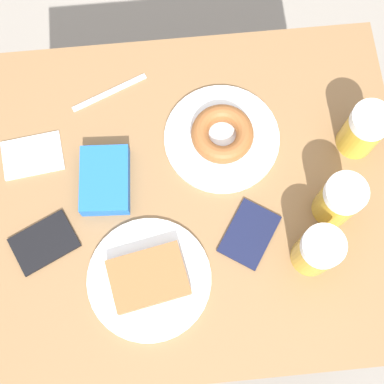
{
  "coord_description": "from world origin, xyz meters",
  "views": [
    {
      "loc": [
        -0.31,
        0.03,
        1.79
      ],
      "look_at": [
        0.0,
        0.0,
        0.72
      ],
      "focal_mm": 50.0,
      "sensor_mm": 36.0,
      "label": 1
    }
  ],
  "objects_px": {
    "fork": "(110,93)",
    "passport_near_edge": "(44,243)",
    "napkin_folded": "(33,156)",
    "plate_with_cake": "(149,278)",
    "blue_pouch": "(105,180)",
    "beer_mug_center": "(363,130)",
    "plate_with_donut": "(222,136)",
    "beer_mug_left": "(317,251)",
    "beer_mug_right": "(339,200)",
    "passport_far_edge": "(249,234)"
  },
  "relations": [
    {
      "from": "fork",
      "to": "passport_near_edge",
      "type": "bearing_deg",
      "value": 155.28
    },
    {
      "from": "napkin_folded",
      "to": "passport_near_edge",
      "type": "xyz_separation_m",
      "value": [
        -0.19,
        -0.02,
        0.0
      ]
    },
    {
      "from": "plate_with_cake",
      "to": "blue_pouch",
      "type": "distance_m",
      "value": 0.22
    },
    {
      "from": "plate_with_cake",
      "to": "beer_mug_center",
      "type": "relative_size",
      "value": 1.93
    },
    {
      "from": "plate_with_donut",
      "to": "blue_pouch",
      "type": "xyz_separation_m",
      "value": [
        -0.08,
        0.25,
        0.0
      ]
    },
    {
      "from": "plate_with_cake",
      "to": "beer_mug_center",
      "type": "distance_m",
      "value": 0.53
    },
    {
      "from": "beer_mug_left",
      "to": "passport_near_edge",
      "type": "xyz_separation_m",
      "value": [
        0.08,
        0.54,
        -0.06
      ]
    },
    {
      "from": "beer_mug_right",
      "to": "passport_far_edge",
      "type": "distance_m",
      "value": 0.19
    },
    {
      "from": "plate_with_donut",
      "to": "napkin_folded",
      "type": "distance_m",
      "value": 0.41
    },
    {
      "from": "passport_near_edge",
      "to": "plate_with_donut",
      "type": "bearing_deg",
      "value": -63.46
    },
    {
      "from": "plate_with_cake",
      "to": "beer_mug_left",
      "type": "bearing_deg",
      "value": -87.46
    },
    {
      "from": "plate_with_cake",
      "to": "blue_pouch",
      "type": "xyz_separation_m",
      "value": [
        0.21,
        0.08,
        0.01
      ]
    },
    {
      "from": "napkin_folded",
      "to": "passport_far_edge",
      "type": "bearing_deg",
      "value": -115.92
    },
    {
      "from": "beer_mug_left",
      "to": "beer_mug_right",
      "type": "xyz_separation_m",
      "value": [
        0.1,
        -0.06,
        0.0
      ]
    },
    {
      "from": "plate_with_donut",
      "to": "napkin_folded",
      "type": "bearing_deg",
      "value": 90.04
    },
    {
      "from": "plate_with_donut",
      "to": "beer_mug_center",
      "type": "distance_m",
      "value": 0.29
    },
    {
      "from": "blue_pouch",
      "to": "passport_near_edge",
      "type": "bearing_deg",
      "value": 131.25
    },
    {
      "from": "plate_with_donut",
      "to": "beer_mug_right",
      "type": "height_order",
      "value": "beer_mug_right"
    },
    {
      "from": "plate_with_cake",
      "to": "beer_mug_center",
      "type": "bearing_deg",
      "value": -61.34
    },
    {
      "from": "beer_mug_center",
      "to": "napkin_folded",
      "type": "height_order",
      "value": "beer_mug_center"
    },
    {
      "from": "plate_with_donut",
      "to": "fork",
      "type": "bearing_deg",
      "value": 60.61
    },
    {
      "from": "plate_with_cake",
      "to": "napkin_folded",
      "type": "height_order",
      "value": "plate_with_cake"
    },
    {
      "from": "plate_with_donut",
      "to": "passport_far_edge",
      "type": "xyz_separation_m",
      "value": [
        -0.22,
        -0.03,
        -0.01
      ]
    },
    {
      "from": "blue_pouch",
      "to": "beer_mug_center",
      "type": "bearing_deg",
      "value": -85.51
    },
    {
      "from": "beer_mug_left",
      "to": "napkin_folded",
      "type": "relative_size",
      "value": 0.94
    },
    {
      "from": "plate_with_cake",
      "to": "passport_far_edge",
      "type": "xyz_separation_m",
      "value": [
        0.07,
        -0.21,
        -0.01
      ]
    },
    {
      "from": "beer_mug_center",
      "to": "beer_mug_left",
      "type": "bearing_deg",
      "value": 150.56
    },
    {
      "from": "plate_with_donut",
      "to": "beer_mug_center",
      "type": "relative_size",
      "value": 1.93
    },
    {
      "from": "fork",
      "to": "passport_far_edge",
      "type": "distance_m",
      "value": 0.44
    },
    {
      "from": "beer_mug_center",
      "to": "napkin_folded",
      "type": "relative_size",
      "value": 0.94
    },
    {
      "from": "plate_with_cake",
      "to": "fork",
      "type": "distance_m",
      "value": 0.43
    },
    {
      "from": "plate_with_cake",
      "to": "passport_far_edge",
      "type": "bearing_deg",
      "value": -71.08
    },
    {
      "from": "beer_mug_center",
      "to": "plate_with_cake",
      "type": "bearing_deg",
      "value": 118.66
    },
    {
      "from": "beer_mug_left",
      "to": "fork",
      "type": "relative_size",
      "value": 0.76
    },
    {
      "from": "plate_with_cake",
      "to": "beer_mug_left",
      "type": "xyz_separation_m",
      "value": [
        0.01,
        -0.33,
        0.05
      ]
    },
    {
      "from": "passport_near_edge",
      "to": "blue_pouch",
      "type": "distance_m",
      "value": 0.18
    },
    {
      "from": "passport_near_edge",
      "to": "blue_pouch",
      "type": "height_order",
      "value": "blue_pouch"
    },
    {
      "from": "plate_with_donut",
      "to": "fork",
      "type": "xyz_separation_m",
      "value": [
        0.13,
        0.24,
        -0.02
      ]
    },
    {
      "from": "beer_mug_left",
      "to": "beer_mug_center",
      "type": "relative_size",
      "value": 1.0
    },
    {
      "from": "beer_mug_left",
      "to": "passport_near_edge",
      "type": "bearing_deg",
      "value": 81.55
    },
    {
      "from": "beer_mug_left",
      "to": "passport_far_edge",
      "type": "distance_m",
      "value": 0.14
    },
    {
      "from": "napkin_folded",
      "to": "beer_mug_right",
      "type": "bearing_deg",
      "value": -105.95
    },
    {
      "from": "beer_mug_center",
      "to": "napkin_folded",
      "type": "xyz_separation_m",
      "value": [
        0.03,
        0.7,
        -0.06
      ]
    },
    {
      "from": "passport_near_edge",
      "to": "passport_far_edge",
      "type": "bearing_deg",
      "value": -92.98
    },
    {
      "from": "blue_pouch",
      "to": "passport_far_edge",
      "type": "bearing_deg",
      "value": -115.72
    },
    {
      "from": "napkin_folded",
      "to": "passport_far_edge",
      "type": "height_order",
      "value": "passport_far_edge"
    },
    {
      "from": "plate_with_donut",
      "to": "blue_pouch",
      "type": "distance_m",
      "value": 0.27
    },
    {
      "from": "beer_mug_right",
      "to": "napkin_folded",
      "type": "relative_size",
      "value": 0.94
    },
    {
      "from": "plate_with_donut",
      "to": "beer_mug_center",
      "type": "xyz_separation_m",
      "value": [
        -0.03,
        -0.29,
        0.05
      ]
    },
    {
      "from": "fork",
      "to": "passport_far_edge",
      "type": "xyz_separation_m",
      "value": [
        -0.35,
        -0.27,
        0.0
      ]
    }
  ]
}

